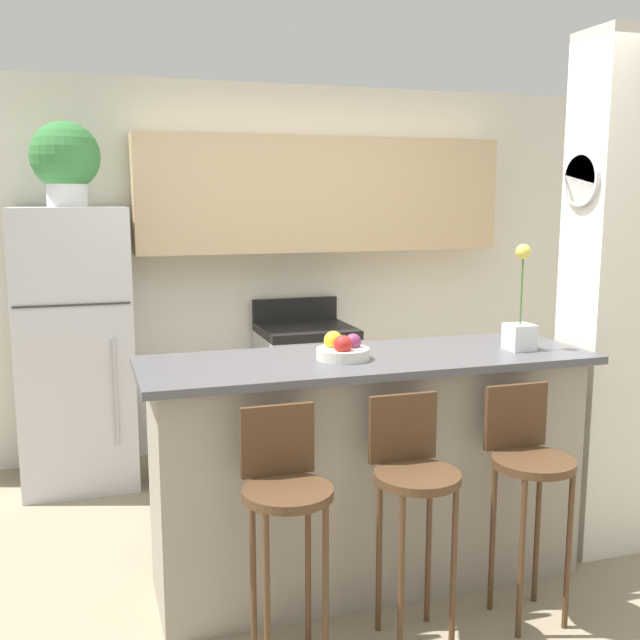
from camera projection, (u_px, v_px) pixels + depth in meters
ground_plane at (366, 577)px, 3.55m from camera, size 14.00×14.00×0.00m
wall_back at (286, 238)px, 5.23m from camera, size 5.60×0.38×2.55m
pillar_right at (607, 300)px, 3.68m from camera, size 0.38×0.32×2.55m
counter_bar at (367, 468)px, 3.46m from camera, size 2.05×0.68×1.07m
refrigerator at (75, 348)px, 4.62m from camera, size 0.68×0.66×1.72m
stove_range at (306, 390)px, 5.18m from camera, size 0.62×0.59×1.07m
bar_stool_left at (285, 497)px, 2.81m from camera, size 0.34×0.34×0.99m
bar_stool_mid at (413, 481)px, 2.97m from camera, size 0.34×0.34×0.99m
bar_stool_right at (528, 467)px, 3.13m from camera, size 0.34×0.34×0.99m
potted_plant_on_fridge at (65, 160)px, 4.44m from camera, size 0.41×0.41×0.50m
orchid_vase at (520, 323)px, 3.50m from camera, size 0.12×0.12×0.50m
fruit_bowl at (342, 349)px, 3.31m from camera, size 0.24×0.24×0.12m
trash_bin at (174, 454)px, 4.69m from camera, size 0.28×0.28×0.38m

